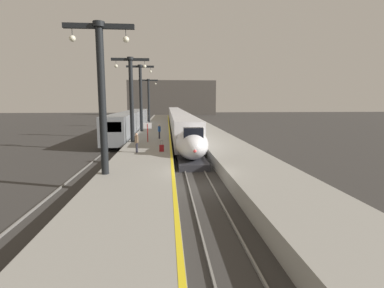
{
  "coord_description": "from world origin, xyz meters",
  "views": [
    {
      "loc": [
        -2.09,
        -17.71,
        5.43
      ],
      "look_at": [
        0.03,
        6.93,
        1.8
      ],
      "focal_mm": 27.05,
      "sensor_mm": 36.0,
      "label": 1
    }
  ],
  "objects": [
    {
      "name": "passenger_near_edge",
      "position": [
        -4.75,
        7.41,
        2.04
      ],
      "size": [
        0.31,
        0.56,
        1.69
      ],
      "color": "#23232D",
      "rests_on": "platform_left"
    },
    {
      "name": "station_column_distant",
      "position": [
        -5.9,
        44.39,
        6.5
      ],
      "size": [
        4.0,
        0.68,
        9.05
      ],
      "color": "black",
      "rests_on": "platform_left"
    },
    {
      "name": "rail_secondary_left",
      "position": [
        -8.85,
        27.5,
        0.06
      ],
      "size": [
        0.08,
        110.0,
        0.12
      ],
      "primitive_type": "cube",
      "color": "slate",
      "rests_on": "ground"
    },
    {
      "name": "rail_main_left",
      "position": [
        -0.75,
        27.5,
        0.06
      ],
      "size": [
        0.08,
        110.0,
        0.12
      ],
      "primitive_type": "cube",
      "color": "slate",
      "rests_on": "ground"
    },
    {
      "name": "terminus_back_wall",
      "position": [
        0.0,
        102.0,
        7.0
      ],
      "size": [
        36.0,
        2.0,
        14.0
      ],
      "primitive_type": "cube",
      "color": "#4C4742",
      "rests_on": "ground"
    },
    {
      "name": "ground_plane",
      "position": [
        0.0,
        0.0,
        0.0
      ],
      "size": [
        260.0,
        260.0,
        0.0
      ],
      "primitive_type": "plane",
      "color": "#33302D"
    },
    {
      "name": "station_column_near",
      "position": [
        -5.9,
        -0.07,
        6.42
      ],
      "size": [
        4.0,
        0.68,
        8.89
      ],
      "color": "black",
      "rests_on": "platform_left"
    },
    {
      "name": "rolling_suitcase",
      "position": [
        -2.6,
        7.66,
        1.35
      ],
      "size": [
        0.4,
        0.22,
        0.98
      ],
      "color": "maroon",
      "rests_on": "platform_left"
    },
    {
      "name": "platform_right",
      "position": [
        4.05,
        24.75,
        0.53
      ],
      "size": [
        4.8,
        110.0,
        1.05
      ],
      "primitive_type": "cube",
      "color": "gray",
      "rests_on": "ground"
    },
    {
      "name": "station_column_far",
      "position": [
        -5.9,
        25.85,
        6.83
      ],
      "size": [
        4.0,
        0.68,
        9.67
      ],
      "color": "black",
      "rests_on": "platform_left"
    },
    {
      "name": "station_column_mid",
      "position": [
        -5.9,
        14.27,
        6.51
      ],
      "size": [
        4.0,
        0.68,
        9.05
      ],
      "color": "black",
      "rests_on": "platform_left"
    },
    {
      "name": "rail_secondary_right",
      "position": [
        -7.35,
        27.5,
        0.06
      ],
      "size": [
        0.08,
        110.0,
        0.12
      ],
      "primitive_type": "cube",
      "color": "slate",
      "rests_on": "ground"
    },
    {
      "name": "platform_left_safety_stripe",
      "position": [
        -1.77,
        24.75,
        1.05
      ],
      "size": [
        0.2,
        107.8,
        0.01
      ],
      "primitive_type": "cube",
      "color": "yellow",
      "rests_on": "platform_left"
    },
    {
      "name": "rail_main_right",
      "position": [
        0.75,
        27.5,
        0.06
      ],
      "size": [
        0.08,
        110.0,
        0.12
      ],
      "primitive_type": "cube",
      "color": "slate",
      "rests_on": "ground"
    },
    {
      "name": "regional_train_adjacent",
      "position": [
        -8.1,
        31.7,
        2.13
      ],
      "size": [
        2.85,
        36.6,
        3.8
      ],
      "color": "gray",
      "rests_on": "ground"
    },
    {
      "name": "platform_left",
      "position": [
        -4.05,
        24.75,
        0.53
      ],
      "size": [
        4.8,
        110.0,
        1.05
      ],
      "primitive_type": "cube",
      "color": "gray",
      "rests_on": "ground"
    },
    {
      "name": "passenger_mid_platform",
      "position": [
        -3.04,
        16.83,
        2.04
      ],
      "size": [
        0.35,
        0.53,
        1.69
      ],
      "color": "#23232D",
      "rests_on": "platform_left"
    },
    {
      "name": "departure_info_board",
      "position": [
        -4.23,
        13.97,
        2.56
      ],
      "size": [
        0.9,
        0.1,
        2.12
      ],
      "color": "maroon",
      "rests_on": "platform_left"
    },
    {
      "name": "highspeed_train_main",
      "position": [
        0.0,
        40.43,
        1.98
      ],
      "size": [
        2.92,
        74.48,
        3.6
      ],
      "color": "silver",
      "rests_on": "ground"
    }
  ]
}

